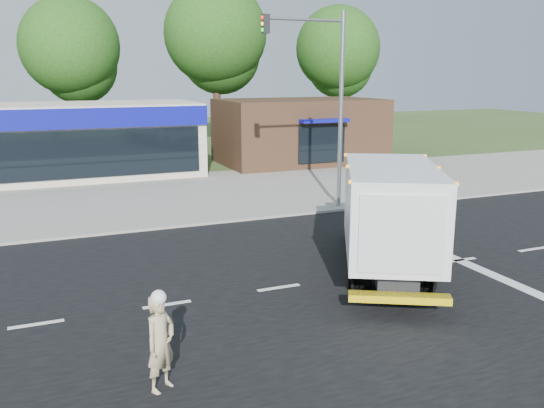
# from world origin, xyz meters

# --- Properties ---
(ground) EXTENTS (120.00, 120.00, 0.00)m
(ground) POSITION_xyz_m (0.00, 0.00, 0.00)
(ground) COLOR #385123
(ground) RESTS_ON ground
(road_asphalt) EXTENTS (60.00, 14.00, 0.02)m
(road_asphalt) POSITION_xyz_m (0.00, 0.00, 0.00)
(road_asphalt) COLOR black
(road_asphalt) RESTS_ON ground
(sidewalk) EXTENTS (60.00, 2.40, 0.12)m
(sidewalk) POSITION_xyz_m (0.00, 8.20, 0.06)
(sidewalk) COLOR gray
(sidewalk) RESTS_ON ground
(parking_apron) EXTENTS (60.00, 9.00, 0.02)m
(parking_apron) POSITION_xyz_m (0.00, 14.00, 0.01)
(parking_apron) COLOR gray
(parking_apron) RESTS_ON ground
(lane_markings) EXTENTS (55.20, 7.00, 0.01)m
(lane_markings) POSITION_xyz_m (1.35, -1.35, 0.02)
(lane_markings) COLOR silver
(lane_markings) RESTS_ON road_asphalt
(ems_box_truck) EXTENTS (5.37, 7.42, 3.20)m
(ems_box_truck) POSITION_xyz_m (0.41, 0.11, 1.85)
(ems_box_truck) COLOR black
(ems_box_truck) RESTS_ON ground
(emergency_worker) EXTENTS (0.78, 0.73, 1.91)m
(emergency_worker) POSITION_xyz_m (-6.91, -3.81, 0.93)
(emergency_worker) COLOR tan
(emergency_worker) RESTS_ON ground
(retail_strip_mall) EXTENTS (18.00, 6.20, 4.00)m
(retail_strip_mall) POSITION_xyz_m (-9.00, 19.93, 2.01)
(retail_strip_mall) COLOR #BDB19D
(retail_strip_mall) RESTS_ON ground
(brown_storefront) EXTENTS (10.00, 6.70, 4.00)m
(brown_storefront) POSITION_xyz_m (7.00, 19.98, 2.00)
(brown_storefront) COLOR #382316
(brown_storefront) RESTS_ON ground
(traffic_signal_pole) EXTENTS (3.51, 0.25, 8.00)m
(traffic_signal_pole) POSITION_xyz_m (2.35, 7.60, 4.92)
(traffic_signal_pole) COLOR gray
(traffic_signal_pole) RESTS_ON ground
(background_trees) EXTENTS (36.77, 7.39, 12.10)m
(background_trees) POSITION_xyz_m (-0.85, 28.16, 7.38)
(background_trees) COLOR #332114
(background_trees) RESTS_ON ground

